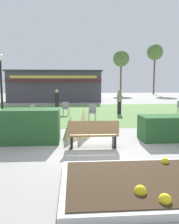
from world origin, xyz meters
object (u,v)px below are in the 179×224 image
parked_car_west_slot (42,93)px  parked_car_center_slot (75,92)px  lamppost_mid (1,79)px  park_bench (93,134)px  cafe_chair_west (34,110)px  person_standing (57,102)px  cafe_chair_east (66,107)px  food_kiosk (55,86)px  tree_right_bg (121,59)px  person_strolling (119,102)px  tree_left_bg (155,53)px  cafe_chair_north (92,111)px

parked_car_west_slot → parked_car_center_slot: size_ratio=0.98×
lamppost_mid → park_bench: bearing=-50.8°
cafe_chair_west → person_standing: (1.24, 2.23, 0.33)m
person_standing → parked_car_center_slot: person_standing is taller
lamppost_mid → person_standing: 4.43m
cafe_chair_east → parked_car_west_slot: (-4.15, 20.04, 0.12)m
parked_car_west_slot → parked_car_center_slot: bearing=-0.0°
food_kiosk → tree_right_bg: size_ratio=1.38×
person_strolling → parked_car_center_slot: (-2.82, 19.65, -0.22)m
food_kiosk → tree_right_bg: 17.21m
lamppost_mid → tree_left_bg: tree_left_bg is taller
lamppost_mid → person_strolling: bearing=19.6°
tree_left_bg → person_strolling: bearing=-114.4°
park_bench → person_standing: bearing=101.6°
lamppost_mid → food_kiosk: bearing=82.0°
parked_car_west_slot → park_bench: bearing=-79.3°
person_standing → parked_car_center_slot: size_ratio=0.39×
cafe_chair_east → tree_right_bg: size_ratio=0.12×
cafe_chair_east → parked_car_center_slot: 20.06m
tree_right_bg → cafe_chair_west: bearing=-112.3°
cafe_chair_north → tree_right_bg: tree_right_bg is taller
cafe_chair_west → cafe_chair_north: (3.48, -0.71, 0.00)m
cafe_chair_north → person_strolling: bearing=49.8°
cafe_chair_west → cafe_chair_north: bearing=-11.6°
food_kiosk → person_standing: bearing=-85.5°
cafe_chair_east → tree_right_bg: tree_right_bg is taller
park_bench → parked_car_west_slot: 28.43m
cafe_chair_north → parked_car_center_slot: size_ratio=0.21×
food_kiosk → cafe_chair_west: food_kiosk is taller
person_standing → tree_right_bg: tree_right_bg is taller
park_bench → cafe_chair_east: (-1.15, 7.89, 0.05)m
lamppost_mid → person_strolling: (7.23, 2.58, -1.52)m
cafe_chair_east → person_strolling: (3.72, 0.39, 0.33)m
food_kiosk → lamppost_mid: bearing=-98.0°
lamppost_mid → cafe_chair_west: lamppost_mid is taller
cafe_chair_north → parked_car_west_slot: 22.89m
lamppost_mid → person_standing: size_ratio=2.22×
person_strolling → tree_right_bg: 25.61m
park_bench → food_kiosk: 20.06m
park_bench → lamppost_mid: 7.60m
cafe_chair_east → person_standing: (-0.63, 0.83, 0.33)m
cafe_chair_east → parked_car_center_slot: size_ratio=0.21×
cafe_chair_west → cafe_chair_east: same height
food_kiosk → cafe_chair_west: 13.41m
parked_car_west_slot → tree_right_bg: (13.07, 4.86, 5.54)m
park_bench → food_kiosk: food_kiosk is taller
food_kiosk → parked_car_center_slot: bearing=73.3°
cafe_chair_west → tree_right_bg: size_ratio=0.12×
lamppost_mid → parked_car_center_slot: bearing=78.8°
lamppost_mid → tree_right_bg: size_ratio=0.49×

